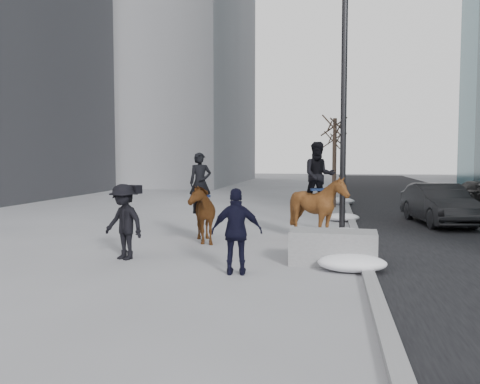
% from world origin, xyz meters
% --- Properties ---
extents(ground, '(120.00, 120.00, 0.00)m').
position_xyz_m(ground, '(0.00, 0.00, 0.00)').
color(ground, gray).
rests_on(ground, ground).
extents(road, '(8.00, 90.00, 0.01)m').
position_xyz_m(road, '(7.00, 10.00, 0.01)').
color(road, black).
rests_on(road, ground).
extents(curb, '(0.25, 90.00, 0.12)m').
position_xyz_m(curb, '(3.00, 10.00, 0.06)').
color(curb, gray).
rests_on(curb, ground).
extents(planter, '(1.92, 1.03, 0.75)m').
position_xyz_m(planter, '(2.31, -0.01, 0.38)').
color(planter, gray).
rests_on(planter, ground).
extents(car_near, '(2.14, 4.53, 1.43)m').
position_xyz_m(car_near, '(6.01, 7.44, 0.72)').
color(car_near, black).
rests_on(car_near, ground).
extents(car_far, '(2.32, 4.55, 1.26)m').
position_xyz_m(car_far, '(9.12, 14.34, 0.63)').
color(car_far, black).
rests_on(car_far, ground).
extents(tree_near, '(1.20, 1.20, 4.64)m').
position_xyz_m(tree_near, '(2.40, 12.95, 2.32)').
color(tree_near, '#372920').
rests_on(tree_near, ground).
extents(tree_far, '(1.20, 1.20, 4.14)m').
position_xyz_m(tree_far, '(2.40, 20.00, 2.07)').
color(tree_far, '#35261F').
rests_on(tree_far, ground).
extents(mounted_left, '(1.59, 2.13, 2.50)m').
position_xyz_m(mounted_left, '(-1.37, 2.40, 0.93)').
color(mounted_left, '#502910').
rests_on(mounted_left, ground).
extents(mounted_right, '(1.74, 1.90, 2.81)m').
position_xyz_m(mounted_right, '(1.90, 3.27, 1.13)').
color(mounted_right, '#47250E').
rests_on(mounted_right, ground).
extents(feeder, '(1.08, 0.92, 1.75)m').
position_xyz_m(feeder, '(0.39, -1.33, 0.88)').
color(feeder, black).
rests_on(feeder, ground).
extents(camera_crew, '(1.30, 1.07, 1.75)m').
position_xyz_m(camera_crew, '(-2.47, -0.28, 0.89)').
color(camera_crew, black).
rests_on(camera_crew, ground).
extents(lamppost, '(0.25, 1.09, 9.09)m').
position_xyz_m(lamppost, '(2.60, 4.66, 4.99)').
color(lamppost, black).
rests_on(lamppost, ground).
extents(snow_piles, '(1.42, 15.84, 0.36)m').
position_xyz_m(snow_piles, '(2.70, 6.52, 0.17)').
color(snow_piles, white).
rests_on(snow_piles, ground).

